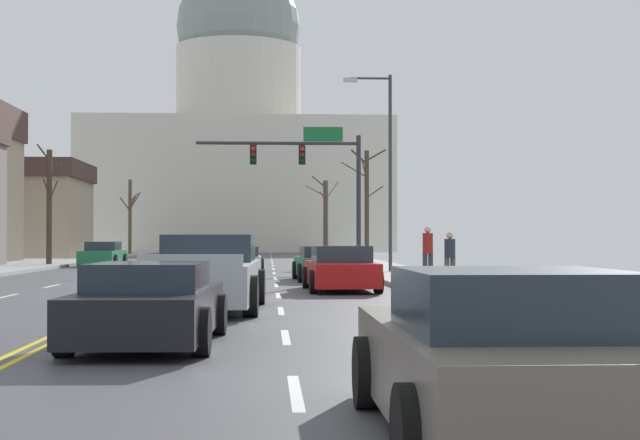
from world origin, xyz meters
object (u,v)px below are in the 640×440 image
sedan_near_00 (239,260)px  sedan_near_02 (341,270)px  signal_gantry (313,167)px  sedan_near_01 (324,264)px  pickup_truck_near_03 (206,276)px  sedan_oncoming_01 (191,253)px  sedan_oncoming_00 (103,255)px  sedan_near_04 (149,306)px  pedestrian_00 (428,250)px  street_lamp_right (384,156)px  pedestrian_01 (450,254)px  sedan_near_05 (501,361)px

sedan_near_00 → sedan_near_02: sedan_near_02 is taller
signal_gantry → sedan_near_01: signal_gantry is taller
pickup_truck_near_03 → sedan_oncoming_01: pickup_truck_near_03 is taller
sedan_near_02 → pickup_truck_near_03: pickup_truck_near_03 is taller
sedan_near_02 → sedan_oncoming_00: sedan_oncoming_00 is taller
sedan_near_04 → pedestrian_00: pedestrian_00 is taller
sedan_near_02 → pickup_truck_near_03: 7.76m
street_lamp_right → sedan_near_01: 7.01m
street_lamp_right → pedestrian_01: size_ratio=5.16×
sedan_near_05 → pedestrian_01: 22.86m
sedan_near_04 → pedestrian_01: (7.36, 15.94, 0.44)m
sedan_near_01 → pedestrian_01: bearing=-48.1°
sedan_near_04 → pedestrian_00: bearing=68.5°
signal_gantry → sedan_oncoming_01: bearing=114.7°
sedan_near_00 → pedestrian_01: pedestrian_01 is taller
street_lamp_right → sedan_near_01: street_lamp_right is taller
pedestrian_01 → sedan_near_01: bearing=131.9°
sedan_near_02 → pedestrian_01: pedestrian_01 is taller
signal_gantry → sedan_near_04: size_ratio=1.77×
sedan_near_01 → sedan_oncoming_01: 28.23m
street_lamp_right → sedan_near_00: 7.67m
signal_gantry → pedestrian_01: signal_gantry is taller
sedan_near_04 → sedan_oncoming_00: bearing=100.6°
sedan_near_01 → pedestrian_01: pedestrian_01 is taller
sedan_near_01 → sedan_near_05: bearing=-90.6°
signal_gantry → sedan_near_00: 7.47m
sedan_near_00 → sedan_near_04: (-0.44, -27.09, 0.02)m
sedan_oncoming_01 → pedestrian_00: (10.16, -29.80, 0.58)m
signal_gantry → sedan_near_05: 38.95m
sedan_near_01 → pickup_truck_near_03: bearing=-103.7°
sedan_near_05 → pedestrian_00: bearing=81.7°
sedan_near_01 → sedan_oncoming_00: size_ratio=1.07×
signal_gantry → sedan_near_01: (-0.15, -12.08, -4.31)m
sedan_near_00 → sedan_oncoming_00: 12.52m
sedan_near_04 → signal_gantry: bearing=83.2°
pedestrian_00 → pedestrian_01: (0.41, -1.70, -0.12)m
sedan_near_04 → sedan_oncoming_01: size_ratio=0.97×
sedan_near_00 → sedan_near_04: size_ratio=0.96×
street_lamp_right → pickup_truck_near_03: street_lamp_right is taller
signal_gantry → sedan_near_05: signal_gantry is taller
street_lamp_right → sedan_near_02: (-2.65, -11.37, -4.23)m
sedan_near_05 → sedan_near_00: bearing=95.1°
signal_gantry → pickup_truck_near_03: size_ratio=1.36×
pickup_truck_near_03 → sedan_near_04: bearing=-93.4°
signal_gantry → sedan_oncoming_01: size_ratio=1.72×
signal_gantry → sedan_near_04: 32.65m
sedan_near_05 → sedan_oncoming_00: bearing=103.4°
sedan_near_02 → sedan_oncoming_00: 25.96m
sedan_oncoming_00 → sedan_near_05: bearing=-76.6°
street_lamp_right → pedestrian_00: size_ratio=4.59×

